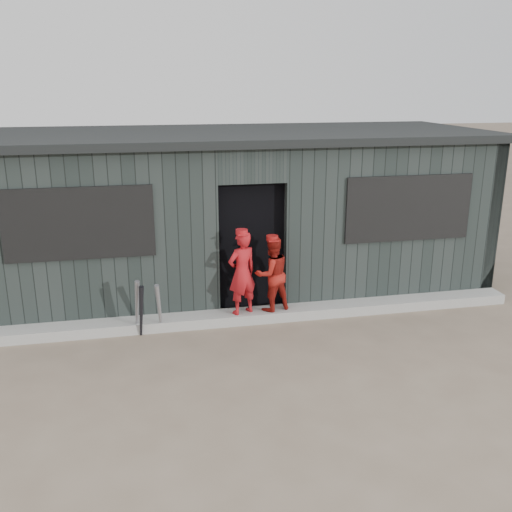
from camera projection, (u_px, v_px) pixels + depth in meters
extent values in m
plane|color=#705E4D|center=(287.00, 380.00, 6.74)|extent=(80.00, 80.00, 0.00)
cube|color=#9B9A96|center=(256.00, 315.00, 8.42)|extent=(8.00, 0.36, 0.15)
cone|color=gray|center=(137.00, 307.00, 7.83)|extent=(0.13, 0.26, 0.83)
cone|color=gray|center=(159.00, 309.00, 7.85)|extent=(0.12, 0.27, 0.77)
cone|color=black|center=(141.00, 311.00, 7.75)|extent=(0.13, 0.24, 0.78)
imported|color=#B1151B|center=(242.00, 273.00, 8.15)|extent=(0.53, 0.44, 1.23)
imported|color=maroon|center=(272.00, 274.00, 8.29)|extent=(0.63, 0.55, 1.11)
imported|color=silver|center=(276.00, 261.00, 8.92)|extent=(0.80, 0.67, 1.40)
cube|color=black|center=(236.00, 216.00, 9.66)|extent=(7.60, 2.70, 2.20)
cube|color=#272F2C|center=(93.00, 242.00, 7.90)|extent=(3.50, 0.20, 2.50)
cube|color=#29302E|center=(395.00, 226.00, 8.78)|extent=(3.50, 0.20, 2.50)
cube|color=#28302E|center=(252.00, 165.00, 8.05)|extent=(1.00, 0.20, 0.50)
cube|color=#28302E|center=(446.00, 204.00, 10.41)|extent=(0.20, 3.00, 2.50)
cube|color=#2A3230|center=(223.00, 198.00, 10.96)|extent=(8.00, 0.20, 2.50)
cube|color=black|center=(235.00, 135.00, 9.27)|extent=(8.30, 3.30, 0.12)
cube|color=black|center=(79.00, 224.00, 7.67)|extent=(2.00, 0.04, 1.00)
cube|color=black|center=(409.00, 208.00, 8.61)|extent=(2.00, 0.04, 1.00)
cube|color=black|center=(236.00, 223.00, 8.58)|extent=(0.20, 0.20, 0.82)
cube|color=black|center=(258.00, 220.00, 8.95)|extent=(0.24, 0.22, 0.86)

